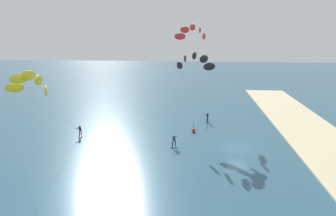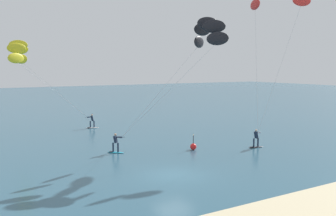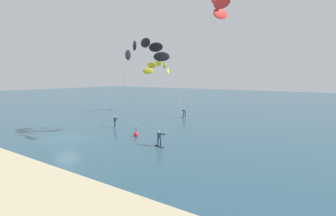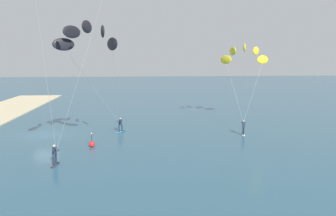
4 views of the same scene
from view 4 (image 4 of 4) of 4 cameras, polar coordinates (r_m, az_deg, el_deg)
The scene contains 4 objects.
ground_plane at distance 39.76m, azimuth -19.87°, elevation -4.29°, with size 240.00×240.00×0.00m, color #2D566B.
kitesurfer_nearshore at distance 30.99m, azimuth -13.16°, elevation 11.05°, with size 10.10×6.03×11.60m.
kitesurfer_far_out at distance 44.95m, azimuth 12.68°, elevation 8.49°, with size 9.96×6.03×10.24m.
marker_buoy at distance 33.20m, azimuth -12.66°, elevation -5.91°, with size 0.56×0.56×1.38m.
Camera 4 is at (37.51, 10.19, 8.37)m, focal length 36.32 mm.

